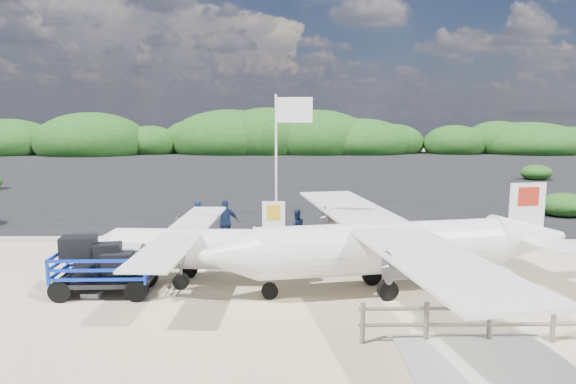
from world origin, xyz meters
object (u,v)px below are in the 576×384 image
aircraft_small (159,169)px  crew_a (198,221)px  flagpole (276,275)px  crew_c (226,222)px  baggage_cart (106,294)px  signboard (378,275)px  aircraft_large (406,181)px  crew_b (296,228)px

aircraft_small → crew_a: bearing=109.5°
flagpole → aircraft_small: bearing=109.3°
crew_a → crew_c: size_ratio=0.98×
baggage_cart → aircraft_small: aircraft_small is taller
baggage_cart → signboard: (8.49, 1.68, 0.00)m
aircraft_large → baggage_cart: bearing=49.9°
crew_c → aircraft_large: size_ratio=0.14×
flagpole → crew_a: size_ratio=3.24×
flagpole → signboard: flagpole is taller
aircraft_large → aircraft_small: 23.92m
baggage_cart → aircraft_small: (-6.65, 35.22, 0.00)m
crew_b → crew_a: bearing=-22.4°
baggage_cart → crew_c: (2.99, 5.85, 0.94)m
signboard → crew_b: crew_b is taller
baggage_cart → flagpole: size_ratio=0.51×
baggage_cart → crew_b: crew_b is taller
baggage_cart → crew_a: bearing=72.9°
crew_a → crew_b: 4.15m
crew_c → aircraft_large: aircraft_large is taller
baggage_cart → crew_b: size_ratio=1.99×
aircraft_small → crew_c: bearing=111.5°
baggage_cart → crew_a: 6.51m
flagpole → crew_c: bearing=117.2°
flagpole → crew_c: flagpole is taller
crew_c → flagpole: bearing=103.7°
flagpole → crew_c: (-2.11, 4.11, 0.94)m
crew_a → crew_c: crew_c is taller
crew_a → aircraft_small: crew_a is taller
baggage_cart → crew_c: bearing=62.0°
crew_c → aircraft_small: bearing=-85.4°
aircraft_small → flagpole: bearing=112.6°
crew_c → aircraft_large: 23.40m
crew_b → aircraft_large: aircraft_large is taller
signboard → crew_a: size_ratio=0.93×
crew_a → aircraft_small: bearing=-85.1°
flagpole → crew_c: 4.71m
signboard → baggage_cart: bearing=-159.9°
signboard → aircraft_large: (6.81, 24.05, 0.00)m
crew_c → aircraft_small: 30.92m
crew_c → aircraft_large: (12.32, 19.88, -0.94)m
signboard → crew_c: size_ratio=0.92×
baggage_cart → crew_a: size_ratio=1.66×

